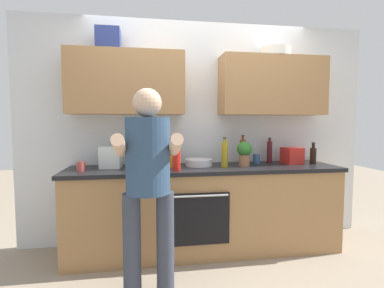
% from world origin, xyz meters
% --- Properties ---
extents(ground_plane, '(12.00, 12.00, 0.00)m').
position_xyz_m(ground_plane, '(0.00, 0.00, 0.00)').
color(ground_plane, gray).
extents(back_wall_unit, '(4.00, 0.39, 2.50)m').
position_xyz_m(back_wall_unit, '(-0.00, 0.27, 1.50)').
color(back_wall_unit, silver).
rests_on(back_wall_unit, ground).
extents(counter, '(2.84, 0.67, 0.90)m').
position_xyz_m(counter, '(-0.00, -0.00, 0.45)').
color(counter, '#A37547').
rests_on(counter, ground).
extents(person_standing, '(0.49, 0.45, 1.62)m').
position_xyz_m(person_standing, '(-0.60, -0.72, 0.96)').
color(person_standing, '#383D4C').
rests_on(person_standing, ground).
extents(bottle_oil, '(0.07, 0.07, 0.31)m').
position_xyz_m(bottle_oil, '(0.19, -0.05, 1.04)').
color(bottle_oil, olive).
rests_on(bottle_oil, counter).
extents(bottle_vinegar, '(0.07, 0.07, 0.32)m').
position_xyz_m(bottle_vinegar, '(0.47, 0.18, 1.04)').
color(bottle_vinegar, brown).
rests_on(bottle_vinegar, counter).
extents(bottle_syrup, '(0.08, 0.08, 0.23)m').
position_xyz_m(bottle_syrup, '(-0.39, 0.20, 0.99)').
color(bottle_syrup, '#8C4C14').
rests_on(bottle_syrup, counter).
extents(bottle_juice, '(0.07, 0.07, 0.30)m').
position_xyz_m(bottle_juice, '(-0.37, 0.04, 1.04)').
color(bottle_juice, orange).
rests_on(bottle_juice, counter).
extents(bottle_hotsauce, '(0.08, 0.08, 0.26)m').
position_xyz_m(bottle_hotsauce, '(-0.32, -0.19, 1.01)').
color(bottle_hotsauce, red).
rests_on(bottle_hotsauce, counter).
extents(bottle_wine, '(0.06, 0.06, 0.29)m').
position_xyz_m(bottle_wine, '(0.80, 0.20, 1.03)').
color(bottle_wine, '#471419').
rests_on(bottle_wine, counter).
extents(bottle_soy, '(0.07, 0.07, 0.24)m').
position_xyz_m(bottle_soy, '(1.24, 0.03, 1.00)').
color(bottle_soy, black).
rests_on(bottle_soy, counter).
extents(cup_tea, '(0.08, 0.08, 0.10)m').
position_xyz_m(cup_tea, '(0.63, 0.17, 0.95)').
color(cup_tea, '#33598C').
rests_on(cup_tea, counter).
extents(cup_ceramic, '(0.08, 0.08, 0.09)m').
position_xyz_m(cup_ceramic, '(-1.23, -0.07, 0.95)').
color(cup_ceramic, '#BF4C47').
rests_on(cup_ceramic, counter).
extents(mixing_bowl, '(0.29, 0.29, 0.07)m').
position_xyz_m(mixing_bowl, '(-0.06, 0.08, 0.94)').
color(mixing_bowl, silver).
rests_on(mixing_bowl, counter).
extents(potted_herb, '(0.16, 0.16, 0.26)m').
position_xyz_m(potted_herb, '(0.42, -0.01, 1.05)').
color(potted_herb, '#9E6647').
rests_on(potted_herb, counter).
extents(grocery_bag_rice, '(0.26, 0.18, 0.16)m').
position_xyz_m(grocery_bag_rice, '(-0.59, -0.03, 0.98)').
color(grocery_bag_rice, beige).
rests_on(grocery_bag_rice, counter).
extents(grocery_bag_crisps, '(0.21, 0.22, 0.18)m').
position_xyz_m(grocery_bag_crisps, '(1.03, 0.10, 0.99)').
color(grocery_bag_crisps, red).
rests_on(grocery_bag_crisps, counter).
extents(grocery_bag_produce, '(0.22, 0.22, 0.22)m').
position_xyz_m(grocery_bag_produce, '(-0.97, 0.09, 1.01)').
color(grocery_bag_produce, silver).
rests_on(grocery_bag_produce, counter).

